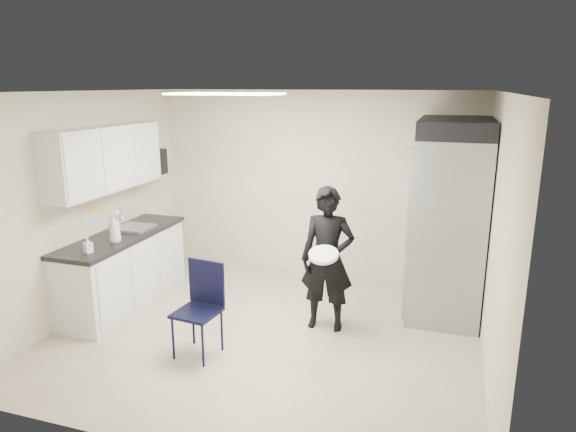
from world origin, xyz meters
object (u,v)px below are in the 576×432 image
(lower_counter, at_px, (124,271))
(commercial_fridge, at_px, (449,226))
(folding_chair, at_px, (197,313))
(man_tuxedo, at_px, (327,259))

(lower_counter, bearing_deg, commercial_fridge, 15.88)
(lower_counter, distance_m, folding_chair, 1.68)
(lower_counter, height_order, commercial_fridge, commercial_fridge)
(folding_chair, bearing_deg, lower_counter, 156.05)
(commercial_fridge, bearing_deg, man_tuxedo, -143.54)
(folding_chair, height_order, man_tuxedo, man_tuxedo)
(commercial_fridge, relative_size, folding_chair, 2.27)
(commercial_fridge, xyz_separation_m, folding_chair, (-2.33, -1.93, -0.59))
(lower_counter, xyz_separation_m, commercial_fridge, (3.78, 1.07, 0.62))
(folding_chair, relative_size, man_tuxedo, 0.57)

